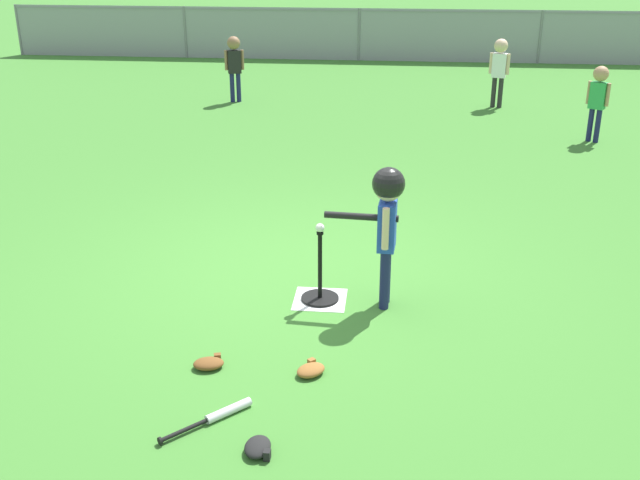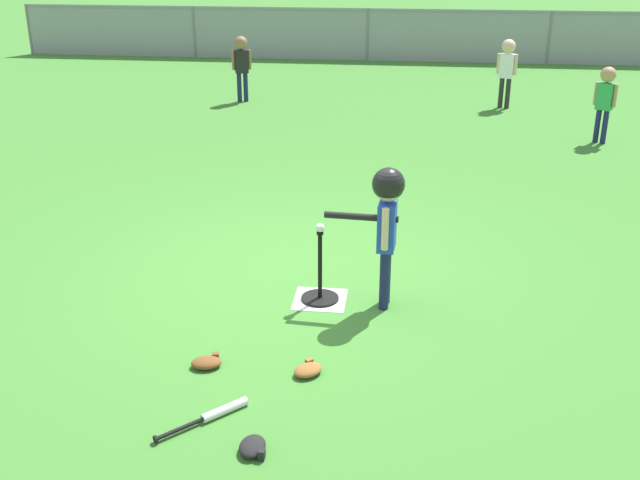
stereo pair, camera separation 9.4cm
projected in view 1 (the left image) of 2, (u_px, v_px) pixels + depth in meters
The scene contains 13 objects.
ground_plane at pixel (293, 272), 7.06m from camera, with size 60.00×60.00×0.00m, color #3D7A2D.
home_plate at pixel (320, 299), 6.55m from camera, with size 0.44×0.44×0.01m, color white.
batting_tee at pixel (320, 290), 6.51m from camera, with size 0.32×0.32×0.62m.
baseball_on_tee at pixel (320, 228), 6.29m from camera, with size 0.07×0.07×0.07m, color white.
batter_child at pixel (387, 209), 6.13m from camera, with size 0.64×0.34×1.20m.
fielder_deep_left at pixel (234, 60), 13.33m from camera, with size 0.32×0.22×1.13m.
fielder_deep_center at pixel (598, 94), 10.91m from camera, with size 0.28×0.23×1.09m.
fielder_near_left at pixel (500, 64), 12.93m from camera, with size 0.33×0.23×1.15m.
spare_bat_silver at pixel (219, 415), 4.98m from camera, with size 0.52×0.51×0.06m.
glove_by_plate at pixel (311, 370), 5.46m from camera, with size 0.27×0.27×0.07m.
glove_near_bats at pixel (209, 363), 5.54m from camera, with size 0.25×0.22×0.07m.
glove_tossed_aside at pixel (258, 447), 4.66m from camera, with size 0.17×0.23×0.07m.
outfield_fence at pixel (359, 33), 17.34m from camera, with size 16.06×0.06×1.15m.
Camera 1 is at (0.87, -6.34, 2.99)m, focal length 43.27 mm.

